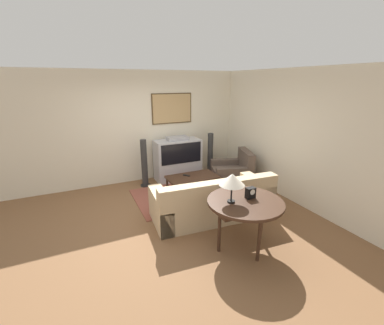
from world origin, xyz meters
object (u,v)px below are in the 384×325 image
armchair (233,173)px  mantel_clock (250,193)px  couch (213,202)px  speaker_tower_right (210,156)px  tv (178,159)px  table_lamp (232,180)px  speaker_tower_left (144,164)px  coffee_table (192,178)px  console_table (245,205)px

armchair → mantel_clock: size_ratio=6.80×
couch → speaker_tower_right: size_ratio=1.97×
tv → mantel_clock: size_ratio=7.01×
armchair → table_lamp: (-1.50, -2.16, 0.85)m
tv → table_lamp: bearing=-97.3°
mantel_clock → speaker_tower_right: speaker_tower_right is taller
table_lamp → speaker_tower_right: bearing=66.5°
couch → armchair: bearing=-131.7°
couch → speaker_tower_left: bearing=-65.3°
speaker_tower_right → mantel_clock: bearing=-107.8°
coffee_table → couch: bearing=-93.3°
armchair → console_table: bearing=-11.1°
console_table → tv: bearing=86.8°
tv → speaker_tower_left: (-0.90, -0.10, 0.02)m
couch → console_table: (-0.03, -1.00, 0.41)m
mantel_clock → speaker_tower_left: (-0.84, 2.95, -0.31)m
tv → speaker_tower_right: bearing=-6.1°
coffee_table → console_table: bearing=-92.4°
armchair → console_table: (-1.28, -2.21, 0.44)m
console_table → speaker_tower_right: (1.07, 3.01, -0.16)m
mantel_clock → tv: bearing=89.0°
armchair → speaker_tower_left: size_ratio=0.98×
armchair → speaker_tower_left: (-2.00, 0.79, 0.27)m
armchair → coffee_table: size_ratio=1.02×
table_lamp → speaker_tower_left: table_lamp is taller
speaker_tower_left → console_table: bearing=-76.5°
coffee_table → table_lamp: bearing=-98.7°
couch → table_lamp: (-0.25, -0.95, 0.82)m
couch → armchair: (1.25, 1.21, -0.03)m
coffee_table → speaker_tower_left: 1.28m
couch → armchair: armchair is taller
coffee_table → mantel_clock: size_ratio=6.68×
mantel_clock → speaker_tower_right: bearing=72.2°
tv → armchair: size_ratio=1.03×
coffee_table → speaker_tower_right: 1.39m
tv → speaker_tower_right: size_ratio=1.01×
tv → speaker_tower_left: 0.90m
speaker_tower_right → table_lamp: bearing=-113.5°
mantel_clock → speaker_tower_left: speaker_tower_left is taller
tv → console_table: 3.11m
console_table → speaker_tower_right: 3.19m
speaker_tower_left → coffee_table: bearing=-50.4°
table_lamp → armchair: bearing=55.2°
speaker_tower_right → coffee_table: bearing=-135.1°
coffee_table → console_table: console_table is taller
armchair → speaker_tower_right: size_ratio=0.98×
coffee_table → speaker_tower_left: speaker_tower_left is taller
tv → speaker_tower_right: 0.90m
tv → speaker_tower_left: size_ratio=1.01×
tv → couch: 2.12m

